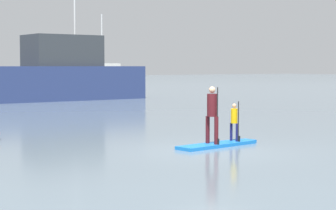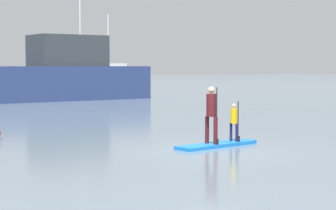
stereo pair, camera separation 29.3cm
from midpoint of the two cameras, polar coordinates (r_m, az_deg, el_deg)
ground_plane at (r=17.32m, az=3.54°, el=-4.38°), size 240.00×240.00×0.00m
paddleboard_near at (r=18.42m, az=4.32°, el=-3.74°), size 3.06×1.11×0.10m
paddler_adult at (r=18.10m, az=3.72°, el=-0.56°), size 0.35×0.53×1.72m
paddler_child_solo at (r=18.85m, az=5.84°, el=-1.41°), size 0.23×0.40×1.24m
fishing_boat_white_large at (r=43.43m, az=-11.40°, el=2.65°), size 14.54×4.83×12.18m
motor_boat_small_navy at (r=59.95m, az=-6.09°, el=2.25°), size 7.40×3.58×7.45m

